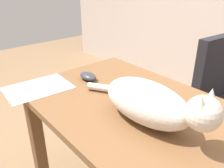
% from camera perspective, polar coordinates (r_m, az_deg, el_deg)
% --- Properties ---
extents(desk, '(1.63, 0.66, 0.72)m').
position_cam_1_polar(desk, '(0.90, 19.72, -17.84)').
color(desk, brown).
rests_on(desk, ground_plane).
extents(cat, '(0.61, 0.19, 0.20)m').
position_cam_1_polar(cat, '(0.84, 9.53, -4.51)').
color(cat, silver).
rests_on(cat, desk).
extents(computer_mouse, '(0.11, 0.06, 0.04)m').
position_cam_1_polar(computer_mouse, '(1.20, -5.85, 1.90)').
color(computer_mouse, '#333338').
rests_on(computer_mouse, desk).
extents(paper_sheet, '(0.23, 0.31, 0.00)m').
position_cam_1_polar(paper_sheet, '(1.16, -17.64, -0.90)').
color(paper_sheet, white).
rests_on(paper_sheet, desk).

